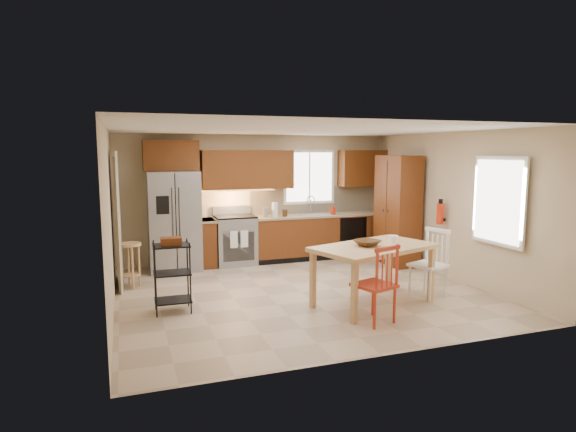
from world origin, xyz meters
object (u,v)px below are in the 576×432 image
at_px(table_bowl, 367,246).
at_px(chair_red, 374,284).
at_px(fire_extinguisher, 440,214).
at_px(refrigerator, 174,221).
at_px(chair_white, 428,264).
at_px(utility_cart, 172,277).
at_px(pantry, 397,210).
at_px(dining_table, 373,275).
at_px(range_stove, 235,241).
at_px(soap_bottle, 333,210).
at_px(bar_stool, 131,265).
at_px(table_jar, 393,241).

bearing_deg(table_bowl, chair_red, -110.42).
bearing_deg(fire_extinguisher, refrigerator, 155.48).
distance_m(chair_white, utility_cart, 3.73).
distance_m(pantry, dining_table, 2.75).
xyz_separation_m(dining_table, utility_cart, (-2.74, 0.60, 0.07)).
height_order(refrigerator, range_stove, refrigerator).
height_order(soap_bottle, chair_red, soap_bottle).
xyz_separation_m(pantry, chair_white, (-0.72, -2.04, -0.54)).
bearing_deg(utility_cart, fire_extinguisher, 6.96).
xyz_separation_m(pantry, chair_red, (-2.02, -2.74, -0.54)).
xyz_separation_m(soap_bottle, pantry, (0.95, -0.90, 0.05)).
relative_size(chair_white, utility_cart, 1.04).
bearing_deg(fire_extinguisher, soap_bottle, 120.53).
xyz_separation_m(range_stove, bar_stool, (-1.95, -1.06, -0.10)).
distance_m(pantry, utility_cart, 4.69).
height_order(pantry, dining_table, pantry).
bearing_deg(range_stove, pantry, -18.29).
height_order(soap_bottle, pantry, pantry).
relative_size(soap_bottle, utility_cart, 0.20).
bearing_deg(soap_bottle, bar_stool, -166.27).
height_order(pantry, utility_cart, pantry).
height_order(soap_bottle, chair_white, soap_bottle).
xyz_separation_m(pantry, utility_cart, (-4.41, -1.50, -0.56)).
bearing_deg(soap_bottle, refrigerator, 179.55).
bearing_deg(dining_table, chair_white, -15.22).
relative_size(soap_bottle, pantry, 0.09).
bearing_deg(range_stove, chair_white, -53.25).
bearing_deg(chair_white, bar_stool, 46.68).
bearing_deg(bar_stool, chair_red, -36.63).
bearing_deg(utility_cart, refrigerator, 84.80).
height_order(range_stove, pantry, pantry).
bearing_deg(bar_stool, refrigerator, 57.18).
height_order(range_stove, chair_red, chair_red).
relative_size(bar_stool, utility_cart, 0.74).
height_order(soap_bottle, dining_table, soap_bottle).
height_order(refrigerator, soap_bottle, refrigerator).
bearing_deg(table_bowl, bar_stool, 147.34).
height_order(range_stove, chair_white, chair_white).
height_order(table_bowl, table_jar, table_jar).
xyz_separation_m(table_bowl, utility_cart, (-2.64, 0.60, -0.36)).
relative_size(refrigerator, table_bowl, 5.20).
bearing_deg(table_jar, chair_red, -133.85).
height_order(chair_red, bar_stool, chair_red).
bearing_deg(chair_red, table_bowl, 51.35).
distance_m(chair_red, table_bowl, 0.77).
bearing_deg(table_bowl, range_stove, 111.35).
xyz_separation_m(range_stove, table_bowl, (1.20, -3.08, 0.39)).
relative_size(range_stove, chair_white, 0.91).
bearing_deg(bar_stool, pantry, 6.75).
bearing_deg(bar_stool, table_bowl, -26.75).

